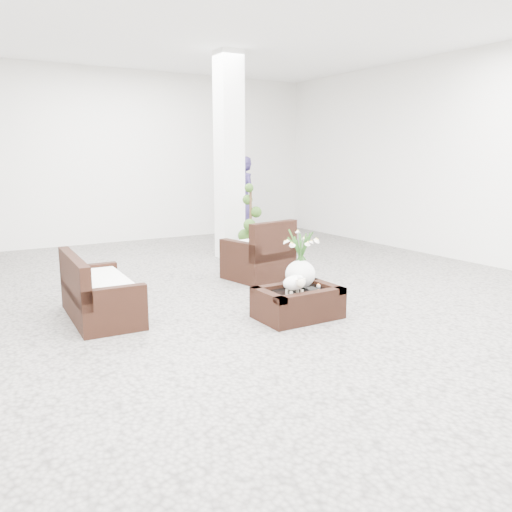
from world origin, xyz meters
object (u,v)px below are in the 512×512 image
loveseat (101,286)px  topiary (251,225)px  coffee_table (298,304)px  armchair (258,249)px

loveseat → topiary: 3.40m
coffee_table → armchair: size_ratio=1.03×
coffee_table → topiary: topiary is taller
loveseat → topiary: (2.93, 1.71, 0.29)m
coffee_table → topiary: (1.06, 2.84, 0.50)m
coffee_table → armchair: bearing=72.0°
coffee_table → loveseat: 2.20m
armchair → loveseat: bearing=5.2°
topiary → coffee_table: bearing=-110.4°
coffee_table → loveseat: size_ratio=0.66×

